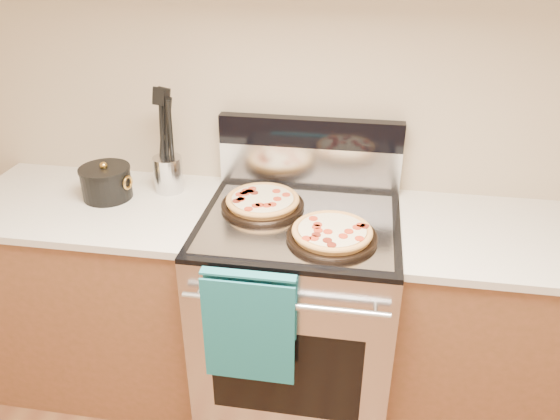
% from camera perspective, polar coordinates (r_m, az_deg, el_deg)
% --- Properties ---
extents(wall_back, '(4.00, 0.00, 4.00)m').
position_cam_1_polar(wall_back, '(2.24, 3.44, 13.02)').
color(wall_back, tan).
rests_on(wall_back, ground).
extents(range_body, '(0.76, 0.68, 0.90)m').
position_cam_1_polar(range_body, '(2.35, 1.85, -11.09)').
color(range_body, '#B7B7BC').
rests_on(range_body, ground).
extents(oven_window, '(0.56, 0.01, 0.40)m').
position_cam_1_polar(oven_window, '(2.10, 0.57, -16.81)').
color(oven_window, black).
rests_on(oven_window, range_body).
extents(cooktop, '(0.76, 0.68, 0.02)m').
position_cam_1_polar(cooktop, '(2.09, 2.04, -1.25)').
color(cooktop, black).
rests_on(cooktop, range_body).
extents(backsplash_lower, '(0.76, 0.06, 0.18)m').
position_cam_1_polar(backsplash_lower, '(2.32, 3.09, 4.62)').
color(backsplash_lower, silver).
rests_on(backsplash_lower, cooktop).
extents(backsplash_upper, '(0.76, 0.06, 0.12)m').
position_cam_1_polar(backsplash_upper, '(2.26, 3.19, 8.11)').
color(backsplash_upper, black).
rests_on(backsplash_upper, backsplash_lower).
extents(oven_handle, '(0.70, 0.03, 0.03)m').
position_cam_1_polar(oven_handle, '(1.84, 0.43, -9.94)').
color(oven_handle, silver).
rests_on(oven_handle, range_body).
extents(dish_towel, '(0.32, 0.05, 0.42)m').
position_cam_1_polar(dish_towel, '(1.92, -3.20, -11.92)').
color(dish_towel, '#186D7B').
rests_on(dish_towel, oven_handle).
extents(foil_sheet, '(0.70, 0.55, 0.01)m').
position_cam_1_polar(foil_sheet, '(2.05, 1.94, -1.34)').
color(foil_sheet, gray).
rests_on(foil_sheet, cooktop).
extents(cabinet_left, '(1.00, 0.62, 0.88)m').
position_cam_1_polar(cabinet_left, '(2.61, -17.80, -8.35)').
color(cabinet_left, brown).
rests_on(cabinet_left, ground).
extents(countertop_left, '(1.02, 0.64, 0.03)m').
position_cam_1_polar(countertop_left, '(2.38, -19.38, 0.54)').
color(countertop_left, beige).
rests_on(countertop_left, cabinet_left).
extents(cabinet_right, '(1.00, 0.62, 0.88)m').
position_cam_1_polar(cabinet_right, '(2.46, 23.24, -12.07)').
color(cabinet_right, brown).
rests_on(cabinet_right, ground).
extents(countertop_right, '(1.02, 0.64, 0.03)m').
position_cam_1_polar(countertop_right, '(2.21, 25.44, -2.91)').
color(countertop_right, beige).
rests_on(countertop_right, cabinet_right).
extents(pepperoni_pizza_back, '(0.43, 0.43, 0.04)m').
position_cam_1_polar(pepperoni_pizza_back, '(2.15, -1.83, 0.86)').
color(pepperoni_pizza_back, '#B57837').
rests_on(pepperoni_pizza_back, foil_sheet).
extents(pepperoni_pizza_front, '(0.33, 0.33, 0.04)m').
position_cam_1_polar(pepperoni_pizza_front, '(1.95, 5.46, -2.45)').
color(pepperoni_pizza_front, '#B57837').
rests_on(pepperoni_pizza_front, foil_sheet).
extents(utensil_crock, '(0.14, 0.14, 0.15)m').
position_cam_1_polar(utensil_crock, '(2.35, -11.57, 3.71)').
color(utensil_crock, silver).
rests_on(utensil_crock, countertop_left).
extents(saucepan, '(0.23, 0.23, 0.12)m').
position_cam_1_polar(saucepan, '(2.36, -17.67, 2.63)').
color(saucepan, black).
rests_on(saucepan, countertop_left).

